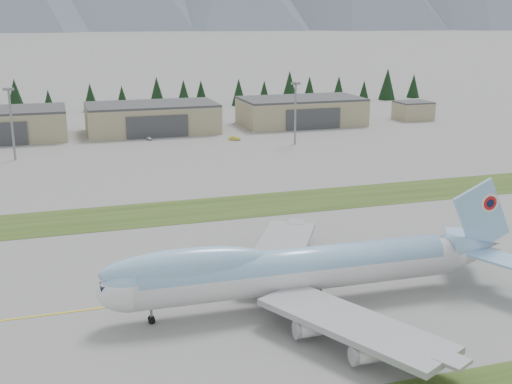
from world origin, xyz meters
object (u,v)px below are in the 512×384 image
object	(u,v)px
hangar_center	(152,118)
service_vehicle_b	(235,140)
hangar_right	(301,111)
boeing_747_freighter	(297,269)
service_vehicle_a	(149,140)
service_vehicle_c	(322,128)

from	to	relation	value
hangar_center	service_vehicle_b	distance (m)	36.20
hangar_center	hangar_right	xyz separation A→B (m)	(60.00, 0.00, 0.00)
boeing_747_freighter	service_vehicle_b	bearing A→B (deg)	79.69
hangar_center	service_vehicle_a	bearing A→B (deg)	-102.43
service_vehicle_a	service_vehicle_c	distance (m)	68.44
service_vehicle_b	hangar_center	bearing A→B (deg)	73.33
boeing_747_freighter	service_vehicle_b	xyz separation A→B (m)	(26.60, 131.92, -5.77)
boeing_747_freighter	hangar_right	bearing A→B (deg)	69.78
hangar_center	service_vehicle_a	world-z (taller)	hangar_center
service_vehicle_b	service_vehicle_a	bearing A→B (deg)	100.71
hangar_center	service_vehicle_c	bearing A→B (deg)	-9.39
service_vehicle_b	service_vehicle_c	distance (m)	42.08
hangar_right	service_vehicle_b	xyz separation A→B (m)	(-34.76, -25.38, -5.39)
service_vehicle_b	service_vehicle_c	xyz separation A→B (m)	(39.43, 14.69, 0.00)
hangar_right	boeing_747_freighter	bearing A→B (deg)	-111.31
service_vehicle_c	service_vehicle_a	bearing A→B (deg)	-174.56
service_vehicle_b	hangar_right	bearing A→B (deg)	-25.38
hangar_center	service_vehicle_a	xyz separation A→B (m)	(-3.56, -16.15, -5.39)
hangar_center	hangar_right	distance (m)	60.00
hangar_center	hangar_right	size ratio (longest dim) A/B	1.00
hangar_right	service_vehicle_a	xyz separation A→B (m)	(-63.56, -16.15, -5.39)
service_vehicle_a	service_vehicle_b	world-z (taller)	service_vehicle_b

